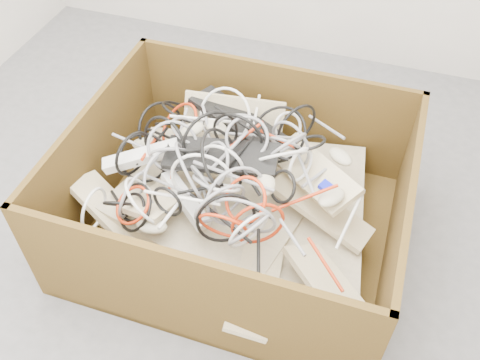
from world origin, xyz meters
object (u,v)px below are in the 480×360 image
(cardboard_box, at_px, (234,211))
(vga_plug, at_px, (326,187))
(power_strip_right, at_px, (185,200))
(power_strip_left, at_px, (141,156))

(cardboard_box, xyz_separation_m, vga_plug, (0.34, 0.02, 0.24))
(cardboard_box, distance_m, power_strip_right, 0.28)
(power_strip_left, bearing_deg, cardboard_box, -15.90)
(power_strip_left, bearing_deg, power_strip_right, -50.03)
(power_strip_right, relative_size, vga_plug, 5.90)
(power_strip_left, distance_m, power_strip_right, 0.25)
(cardboard_box, relative_size, power_strip_right, 4.65)
(cardboard_box, height_order, power_strip_left, cardboard_box)
(cardboard_box, bearing_deg, vga_plug, 3.86)
(vga_plug, bearing_deg, cardboard_box, -150.64)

